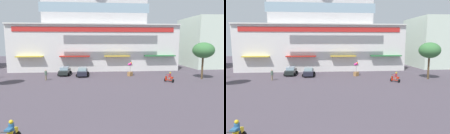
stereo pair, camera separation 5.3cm
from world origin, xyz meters
The scene contains 9 objects.
ground_plane centered at (0.00, 13.00, 0.00)m, with size 128.00×128.00×0.00m, color #4B424C.
colonial_building centered at (0.00, 36.07, 8.82)m, with size 35.22×16.62×20.52m.
flank_building_right centered at (28.21, 36.69, 6.01)m, with size 11.30×11.86×12.01m.
plaza_tree_1 centered at (17.53, 20.83, 4.74)m, with size 3.33×3.50×6.06m.
parked_car_0 centered at (-5.78, 26.62, 0.77)m, with size 2.28×3.98×1.53m.
parked_car_1 centered at (-2.43, 25.61, 0.75)m, with size 2.31×4.48×1.48m.
scooter_rider_1 centered at (11.22, 18.99, 0.65)m, with size 1.33×1.42×1.58m.
pedestrian_0 centered at (-8.00, 21.92, 0.98)m, with size 0.46×0.46×1.74m.
balloon_vendor_cart centered at (6.14, 24.58, 1.14)m, with size 1.06×1.06×2.52m.
Camera 1 is at (-0.03, -8.31, 6.08)m, focal length 29.96 mm.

